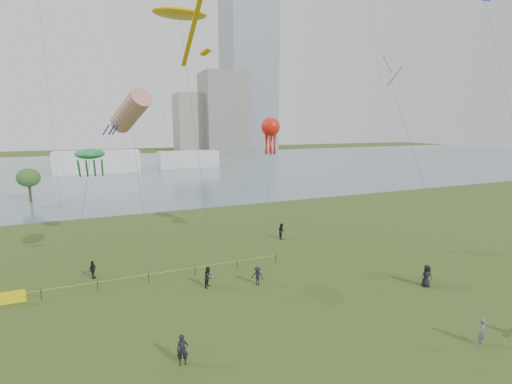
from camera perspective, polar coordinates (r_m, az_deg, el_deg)
name	(u,v)px	position (r m, az deg, el deg)	size (l,w,h in m)	color
ground_plane	(322,354)	(24.04, 10.11, -23.37)	(400.00, 400.00, 0.00)	#283D13
lake	(141,168)	(117.90, -17.23, 3.48)	(400.00, 120.00, 0.08)	slate
tower	(248,30)	(204.00, -1.24, 23.64)	(24.00, 24.00, 120.00)	slate
building_mid	(223,112)	(187.63, -5.15, 12.11)	(20.00, 20.00, 38.00)	slate
building_low	(192,123)	(189.60, -9.79, 10.48)	(16.00, 18.00, 28.00)	gray
pavilion_left	(98,162)	(112.09, -23.17, 4.30)	(22.00, 8.00, 6.00)	silver
pavilion_right	(188,159)	(117.84, -10.39, 4.98)	(18.00, 7.00, 5.00)	silver
fence	(68,289)	(33.52, -26.91, -13.13)	(24.07, 0.07, 1.05)	black
kite_flyer	(482,332)	(27.70, 31.48, -17.91)	(0.63, 0.41, 1.73)	#585B5F
spectator_a	(208,277)	(31.62, -7.32, -12.81)	(0.86, 0.67, 1.77)	black
spectator_b	(257,276)	(31.75, 0.22, -12.77)	(1.04, 0.60, 1.61)	black
spectator_c	(93,270)	(35.94, -23.82, -10.87)	(0.94, 0.39, 1.60)	black
spectator_d	(427,276)	(34.49, 24.77, -11.61)	(0.91, 0.59, 1.86)	black
spectator_f	(182,350)	(22.84, -11.24, -22.74)	(0.65, 0.42, 1.77)	black
spectator_g	(282,231)	(43.84, 3.95, -6.02)	(0.90, 0.70, 1.84)	black
kite_stingray	(180,14)	(35.85, -11.59, 25.20)	(4.75, 9.96, 23.04)	#3F3F42
kite_windsock	(130,111)	(34.85, -18.76, 11.70)	(4.29, 5.17, 16.36)	#3F3F42
kite_creature	(90,154)	(32.94, -24.20, 5.33)	(3.24, 4.55, 11.34)	#3F3F42
kite_octopus	(270,128)	(39.60, 2.24, 9.84)	(5.41, 9.69, 14.01)	#3F3F42
kite_delta	(392,78)	(31.49, 20.18, 16.17)	(3.73, 13.05, 18.51)	#3F3F42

